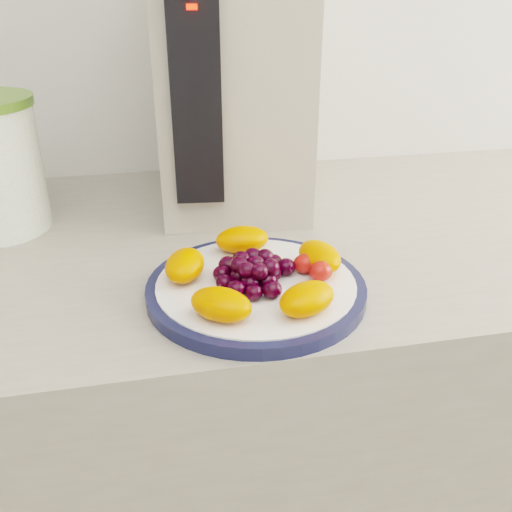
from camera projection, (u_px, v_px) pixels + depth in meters
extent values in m
cube|color=#9F9889|center=(180.00, 473.00, 0.99)|extent=(3.50, 0.60, 0.90)
cube|color=#986B53|center=(181.00, 485.00, 1.00)|extent=(3.48, 0.58, 0.84)
cylinder|color=#151A3D|center=(256.00, 289.00, 0.65)|extent=(0.25, 0.25, 0.01)
cylinder|color=white|center=(256.00, 288.00, 0.65)|extent=(0.23, 0.23, 0.02)
cube|color=#BAB19F|center=(232.00, 80.00, 0.86)|extent=(0.24, 0.32, 0.37)
cube|color=black|center=(196.00, 98.00, 0.71)|extent=(0.07, 0.03, 0.27)
cube|color=#FF0C05|center=(192.00, 7.00, 0.65)|extent=(0.01, 0.01, 0.01)
ellipsoid|color=#FF6200|center=(320.00, 256.00, 0.67)|extent=(0.06, 0.07, 0.03)
ellipsoid|color=#FF6200|center=(242.00, 239.00, 0.71)|extent=(0.07, 0.04, 0.03)
ellipsoid|color=#FF6200|center=(185.00, 265.00, 0.65)|extent=(0.06, 0.08, 0.03)
ellipsoid|color=#FF6200|center=(221.00, 304.00, 0.57)|extent=(0.08, 0.07, 0.03)
ellipsoid|color=#FF6200|center=(307.00, 299.00, 0.58)|extent=(0.08, 0.07, 0.03)
ellipsoid|color=black|center=(256.00, 275.00, 0.64)|extent=(0.02, 0.02, 0.02)
ellipsoid|color=black|center=(273.00, 273.00, 0.65)|extent=(0.02, 0.02, 0.02)
ellipsoid|color=black|center=(261.00, 267.00, 0.66)|extent=(0.02, 0.02, 0.02)
ellipsoid|color=black|center=(244.00, 268.00, 0.65)|extent=(0.02, 0.02, 0.02)
ellipsoid|color=black|center=(239.00, 276.00, 0.64)|extent=(0.02, 0.02, 0.02)
ellipsoid|color=black|center=(250.00, 283.00, 0.62)|extent=(0.02, 0.02, 0.02)
ellipsoid|color=black|center=(268.00, 281.00, 0.63)|extent=(0.02, 0.02, 0.02)
ellipsoid|color=black|center=(286.00, 267.00, 0.66)|extent=(0.02, 0.02, 0.02)
ellipsoid|color=black|center=(274.00, 262.00, 0.67)|extent=(0.02, 0.02, 0.02)
ellipsoid|color=black|center=(258.00, 259.00, 0.68)|extent=(0.02, 0.02, 0.02)
ellipsoid|color=black|center=(241.00, 260.00, 0.67)|extent=(0.02, 0.02, 0.02)
ellipsoid|color=black|center=(228.00, 265.00, 0.66)|extent=(0.02, 0.02, 0.02)
ellipsoid|color=black|center=(222.00, 274.00, 0.64)|extent=(0.02, 0.02, 0.02)
ellipsoid|color=black|center=(225.00, 283.00, 0.63)|extent=(0.02, 0.02, 0.02)
ellipsoid|color=black|center=(236.00, 289.00, 0.61)|extent=(0.02, 0.02, 0.02)
ellipsoid|color=black|center=(254.00, 293.00, 0.61)|extent=(0.02, 0.02, 0.02)
ellipsoid|color=black|center=(272.00, 290.00, 0.61)|extent=(0.02, 0.02, 0.02)
ellipsoid|color=black|center=(256.00, 263.00, 0.63)|extent=(0.02, 0.02, 0.02)
ellipsoid|color=black|center=(265.00, 257.00, 0.65)|extent=(0.02, 0.02, 0.02)
ellipsoid|color=black|center=(253.00, 256.00, 0.65)|extent=(0.02, 0.02, 0.02)
ellipsoid|color=black|center=(242.00, 259.00, 0.64)|extent=(0.02, 0.02, 0.02)
ellipsoid|color=black|center=(239.00, 265.00, 0.63)|extent=(0.02, 0.02, 0.02)
ellipsoid|color=black|center=(246.00, 270.00, 0.62)|extent=(0.02, 0.02, 0.02)
ellipsoid|color=black|center=(260.00, 271.00, 0.62)|extent=(0.02, 0.02, 0.02)
ellipsoid|color=black|center=(270.00, 268.00, 0.63)|extent=(0.02, 0.02, 0.02)
ellipsoid|color=red|center=(306.00, 263.00, 0.66)|extent=(0.03, 0.02, 0.02)
ellipsoid|color=red|center=(325.00, 259.00, 0.67)|extent=(0.04, 0.03, 0.02)
ellipsoid|color=red|center=(321.00, 271.00, 0.64)|extent=(0.04, 0.04, 0.02)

